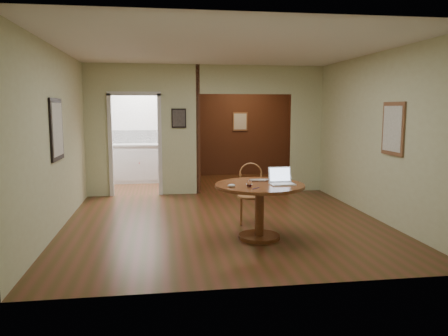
{
  "coord_description": "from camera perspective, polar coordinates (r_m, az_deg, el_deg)",
  "views": [
    {
      "loc": [
        -0.99,
        -6.63,
        1.81
      ],
      "look_at": [
        -0.05,
        -0.2,
        0.91
      ],
      "focal_mm": 35.0,
      "sensor_mm": 36.0,
      "label": 1
    }
  ],
  "objects": [
    {
      "name": "room_shell",
      "position": [
        9.76,
        -5.28,
        4.74
      ],
      "size": [
        5.2,
        7.5,
        5.0
      ],
      "color": "silver",
      "rests_on": "ground"
    },
    {
      "name": "chair",
      "position": [
        6.93,
        3.49,
        -2.84
      ],
      "size": [
        0.48,
        0.48,
        0.95
      ],
      "rotation": [
        0.0,
        0.0,
        -0.22
      ],
      "color": "#A3713A",
      "rests_on": "ground"
    },
    {
      "name": "wine_glass",
      "position": [
        5.79,
        3.32,
        -2.04
      ],
      "size": [
        0.08,
        0.08,
        0.09
      ],
      "primitive_type": null,
      "color": "white",
      "rests_on": "dining_table"
    },
    {
      "name": "grocery_bag",
      "position": [
        10.87,
        -6.01,
        3.89
      ],
      "size": [
        0.32,
        0.3,
        0.26
      ],
      "primitive_type": "ellipsoid",
      "rotation": [
        0.0,
        0.0,
        0.36
      ],
      "color": "#C0B08C",
      "rests_on": "kitchen_cabinet"
    },
    {
      "name": "open_laptop",
      "position": [
        6.06,
        7.47,
        -1.48
      ],
      "size": [
        0.33,
        0.29,
        0.23
      ],
      "rotation": [
        0.0,
        0.0,
        0.04
      ],
      "color": "white",
      "rests_on": "dining_table"
    },
    {
      "name": "mouse",
      "position": [
        5.76,
        0.99,
        -2.32
      ],
      "size": [
        0.11,
        0.06,
        0.04
      ],
      "primitive_type": "ellipsoid",
      "rotation": [
        0.0,
        0.0,
        0.02
      ],
      "color": "white",
      "rests_on": "dining_table"
    },
    {
      "name": "dining_table",
      "position": [
        6.06,
        4.67,
        -3.96
      ],
      "size": [
        1.23,
        1.23,
        0.77
      ],
      "rotation": [
        0.0,
        0.0,
        -0.23
      ],
      "color": "brown",
      "rests_on": "ground"
    },
    {
      "name": "pen",
      "position": [
        5.68,
        4.18,
        -2.65
      ],
      "size": [
        0.11,
        0.1,
        0.01
      ],
      "primitive_type": "cylinder",
      "rotation": [
        0.0,
        1.57,
        0.74
      ],
      "color": "#0B0B52",
      "rests_on": "dining_table"
    },
    {
      "name": "floor",
      "position": [
        6.95,
        0.16,
        -7.25
      ],
      "size": [
        5.0,
        5.0,
        0.0
      ],
      "primitive_type": "plane",
      "color": "#422D12",
      "rests_on": "ground"
    },
    {
      "name": "kitchen_cabinet",
      "position": [
        10.92,
        -10.16,
        0.68
      ],
      "size": [
        2.06,
        0.6,
        0.94
      ],
      "color": "silver",
      "rests_on": "ground"
    },
    {
      "name": "closed_laptop",
      "position": [
        6.23,
        4.87,
        -1.66
      ],
      "size": [
        0.31,
        0.21,
        0.02
      ],
      "primitive_type": "imported",
      "rotation": [
        0.0,
        0.0,
        -0.03
      ],
      "color": "silver",
      "rests_on": "dining_table"
    }
  ]
}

